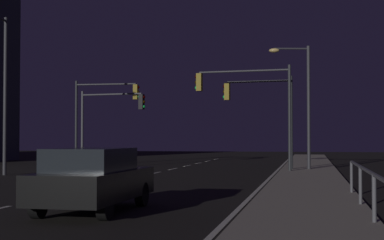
% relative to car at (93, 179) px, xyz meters
% --- Properties ---
extents(ground_plane, '(112.00, 112.00, 0.00)m').
position_rel_car_xyz_m(ground_plane, '(-2.62, 8.25, -0.82)').
color(ground_plane, black).
rests_on(ground_plane, ground).
extents(sidewalk_right, '(2.95, 77.00, 0.14)m').
position_rel_car_xyz_m(sidewalk_right, '(5.15, 8.25, -0.75)').
color(sidewalk_right, '#9E937F').
rests_on(sidewalk_right, ground).
extents(lane_markings_center, '(0.14, 50.00, 0.01)m').
position_rel_car_xyz_m(lane_markings_center, '(-2.62, 11.75, -0.82)').
color(lane_markings_center, silver).
rests_on(lane_markings_center, ground).
extents(lane_edge_line, '(0.14, 53.00, 0.01)m').
position_rel_car_xyz_m(lane_edge_line, '(3.43, 13.25, -0.82)').
color(lane_edge_line, silver).
rests_on(lane_edge_line, ground).
extents(car, '(1.85, 4.41, 1.57)m').
position_rel_car_xyz_m(car, '(0.00, 0.00, 0.00)').
color(car, black).
rests_on(car, ground).
extents(traffic_light_far_left, '(5.14, 0.70, 5.45)m').
position_rel_car_xyz_m(traffic_light_far_left, '(1.99, 17.02, 3.22)').
color(traffic_light_far_left, '#2D3033').
rests_on(traffic_light_far_left, sidewalk_right).
extents(traffic_light_overhead_east, '(4.49, 0.82, 4.86)m').
position_rel_car_xyz_m(traffic_light_overhead_east, '(-7.27, 21.99, 2.64)').
color(traffic_light_overhead_east, '#4C4C51').
rests_on(traffic_light_overhead_east, ground).
extents(traffic_light_near_right, '(3.89, 0.62, 5.06)m').
position_rel_car_xyz_m(traffic_light_near_right, '(2.54, 18.77, 2.89)').
color(traffic_light_near_right, '#2D3033').
rests_on(traffic_light_near_right, sidewalk_right).
extents(traffic_light_far_center, '(4.31, 0.35, 5.51)m').
position_rel_car_xyz_m(traffic_light_far_center, '(-7.78, 22.05, 3.08)').
color(traffic_light_far_center, '#2D3033').
rests_on(traffic_light_far_center, ground).
extents(street_lamp_far_end, '(2.18, 0.68, 6.67)m').
position_rel_car_xyz_m(street_lamp_far_end, '(4.80, 18.58, 3.39)').
color(street_lamp_far_end, '#38383D').
rests_on(street_lamp_far_end, sidewalk_right).
extents(street_lamp_corner, '(0.58, 2.35, 7.76)m').
position_rel_car_xyz_m(street_lamp_corner, '(-9.50, 12.34, 3.85)').
color(street_lamp_corner, '#38383D').
rests_on(street_lamp_corner, ground).
extents(barrier_fence, '(0.09, 16.44, 0.98)m').
position_rel_car_xyz_m(barrier_fence, '(6.48, -3.08, 0.06)').
color(barrier_fence, '#59595E').
rests_on(barrier_fence, sidewalk_right).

